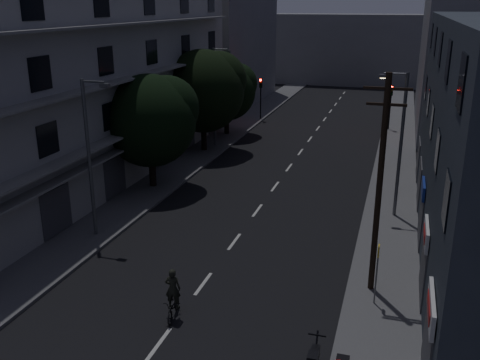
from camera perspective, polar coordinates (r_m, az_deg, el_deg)
The scene contains 19 objects.
ground at distance 40.15m, azimuth 5.40°, elevation 1.54°, with size 160.00×160.00×0.00m, color black.
sidewalk_left at distance 42.18m, azimuth -4.63°, elevation 2.50°, with size 3.00×90.00×0.15m, color #565659.
sidewalk_right at distance 39.42m, azimuth 16.13°, elevation 0.67°, with size 3.00×90.00×0.15m, color #565659.
lane_markings at distance 46.07m, azimuth 6.99°, elevation 3.70°, with size 0.15×60.50×0.01m.
building_left at distance 36.65m, azimuth -15.65°, elevation 10.53°, with size 7.00×36.00×14.00m.
building_far_left at distance 63.86m, azimuth -0.95°, elevation 15.18°, with size 6.00×20.00×16.00m, color slate.
building_far_right at distance 55.12m, azimuth 21.98°, elevation 11.81°, with size 6.00×20.00×13.00m, color slate.
building_far_end at distance 83.30m, azimuth 12.01°, elevation 13.48°, with size 24.00×8.00×10.00m, color slate.
tree_near at distance 34.48m, azimuth -9.49°, elevation 6.64°, with size 5.90×5.90×7.28m.
tree_mid at distance 42.88m, azimuth -3.87°, elevation 9.77°, with size 6.55×6.55×8.05m.
tree_far at distance 48.66m, azimuth -1.38°, elevation 9.67°, with size 5.24×5.24×6.47m.
traffic_signal_far_right at distance 52.40m, azimuth 15.80°, elevation 8.40°, with size 0.28×0.37×4.10m.
traffic_signal_far_left at distance 55.27m, azimuth 2.22°, elevation 9.56°, with size 0.28×0.37×4.10m.
street_lamp_left_near at distance 27.44m, azimuth -15.65°, elevation 2.95°, with size 1.51×0.25×8.00m.
street_lamp_right at distance 30.29m, azimuth 16.62°, elevation 4.28°, with size 1.51×0.25×8.00m.
street_lamp_left_far at distance 44.45m, azimuth -2.63°, elevation 9.34°, with size 1.51×0.25×8.00m.
utility_pole at distance 21.76m, azimuth 14.68°, elevation -0.21°, with size 1.80×0.24×9.00m.
bus_stop_sign at distance 21.79m, azimuth 14.45°, elevation -8.66°, with size 0.06×0.35×2.52m.
cyclist at distance 21.18m, azimuth -7.12°, elevation -12.71°, with size 0.83×1.70×2.07m.
Camera 1 is at (7.50, -12.70, 11.59)m, focal length 40.00 mm.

